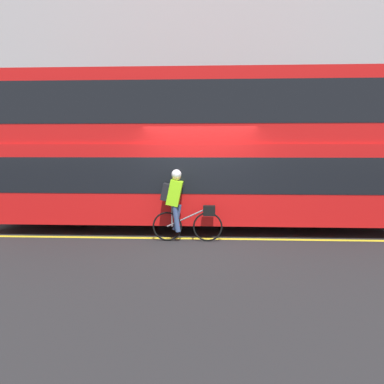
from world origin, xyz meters
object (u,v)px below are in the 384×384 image
at_px(bus, 199,145).
at_px(street_sign_post, 374,163).
at_px(trash_bin, 129,187).
at_px(cyclist_on_bike, 180,203).

bearing_deg(bus, street_sign_post, 33.84).
bearing_deg(trash_bin, street_sign_post, -0.04).
relative_size(trash_bin, street_sign_post, 0.36).
bearing_deg(bus, trash_bin, 123.47).
xyz_separation_m(cyclist_on_bike, street_sign_post, (6.46, 5.62, 0.62)).
height_order(cyclist_on_bike, trash_bin, cyclist_on_bike).
height_order(bus, street_sign_post, bus).
height_order(cyclist_on_bike, street_sign_post, street_sign_post).
relative_size(bus, cyclist_on_bike, 6.47).
bearing_deg(street_sign_post, trash_bin, 179.96).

